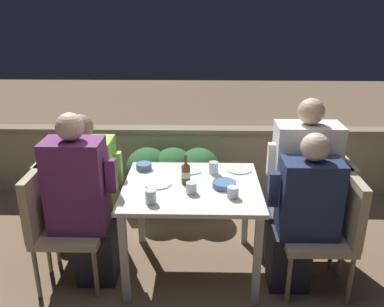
% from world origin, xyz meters
% --- Properties ---
extents(ground_plane, '(16.00, 16.00, 0.00)m').
position_xyz_m(ground_plane, '(0.00, 0.00, 0.00)').
color(ground_plane, '#7A6047').
extents(parapet_wall, '(9.00, 0.18, 0.73)m').
position_xyz_m(parapet_wall, '(0.00, 1.39, 0.37)').
color(parapet_wall, gray).
rests_on(parapet_wall, ground_plane).
extents(dining_table, '(0.99, 0.87, 0.73)m').
position_xyz_m(dining_table, '(0.00, 0.00, 0.63)').
color(dining_table, silver).
rests_on(dining_table, ground_plane).
extents(planter_hedge, '(0.91, 0.47, 0.65)m').
position_xyz_m(planter_hedge, '(-0.21, 0.96, 0.36)').
color(planter_hedge, brown).
rests_on(planter_hedge, ground_plane).
extents(chair_left_near, '(0.48, 0.48, 0.89)m').
position_xyz_m(chair_left_near, '(-0.98, -0.13, 0.52)').
color(chair_left_near, tan).
rests_on(chair_left_near, ground_plane).
extents(person_purple_stripe, '(0.49, 0.26, 1.30)m').
position_xyz_m(person_purple_stripe, '(-0.77, -0.13, 0.65)').
color(person_purple_stripe, '#282833').
rests_on(person_purple_stripe, ground_plane).
extents(chair_left_far, '(0.48, 0.48, 0.89)m').
position_xyz_m(chair_left_far, '(-0.99, 0.14, 0.52)').
color(chair_left_far, tan).
rests_on(chair_left_far, ground_plane).
extents(person_green_blouse, '(0.51, 0.26, 1.21)m').
position_xyz_m(person_green_blouse, '(-0.79, 0.14, 0.60)').
color(person_green_blouse, '#282833').
rests_on(person_green_blouse, ground_plane).
extents(chair_right_near, '(0.48, 0.48, 0.89)m').
position_xyz_m(chair_right_near, '(0.98, -0.17, 0.52)').
color(chair_right_near, tan).
rests_on(chair_right_near, ground_plane).
extents(person_navy_jumper, '(0.49, 0.26, 1.18)m').
position_xyz_m(person_navy_jumper, '(0.77, -0.17, 0.59)').
color(person_navy_jumper, '#282833').
rests_on(person_navy_jumper, ground_plane).
extents(chair_right_far, '(0.48, 0.48, 0.89)m').
position_xyz_m(chair_right_far, '(1.02, 0.14, 0.52)').
color(chair_right_far, tan).
rests_on(chair_right_far, ground_plane).
extents(person_white_polo, '(0.52, 0.26, 1.34)m').
position_xyz_m(person_white_polo, '(0.82, 0.14, 0.67)').
color(person_white_polo, '#282833').
rests_on(person_white_polo, ground_plane).
extents(beer_bottle, '(0.06, 0.06, 0.22)m').
position_xyz_m(beer_bottle, '(-0.04, 0.02, 0.81)').
color(beer_bottle, brown).
rests_on(beer_bottle, dining_table).
extents(plate_0, '(0.20, 0.20, 0.01)m').
position_xyz_m(plate_0, '(-0.25, 0.01, 0.73)').
color(plate_0, white).
rests_on(plate_0, dining_table).
extents(plate_1, '(0.20, 0.20, 0.01)m').
position_xyz_m(plate_1, '(0.37, 0.29, 0.73)').
color(plate_1, silver).
rests_on(plate_1, dining_table).
extents(bowl_0, '(0.17, 0.17, 0.04)m').
position_xyz_m(bowl_0, '(0.23, -0.03, 0.75)').
color(bowl_0, '#4C709E').
rests_on(bowl_0, dining_table).
extents(bowl_1, '(0.12, 0.12, 0.05)m').
position_xyz_m(bowl_1, '(-0.39, 0.29, 0.75)').
color(bowl_1, '#4C709E').
rests_on(bowl_1, dining_table).
extents(glass_cup_0, '(0.07, 0.07, 0.09)m').
position_xyz_m(glass_cup_0, '(0.16, 0.22, 0.77)').
color(glass_cup_0, silver).
rests_on(glass_cup_0, dining_table).
extents(glass_cup_1, '(0.08, 0.08, 0.08)m').
position_xyz_m(glass_cup_1, '(0.28, -0.19, 0.76)').
color(glass_cup_1, silver).
rests_on(glass_cup_1, dining_table).
extents(glass_cup_2, '(0.08, 0.08, 0.08)m').
position_xyz_m(glass_cup_2, '(0.00, -0.13, 0.76)').
color(glass_cup_2, silver).
rests_on(glass_cup_2, dining_table).
extents(glass_cup_3, '(0.07, 0.07, 0.09)m').
position_xyz_m(glass_cup_3, '(-0.26, -0.29, 0.77)').
color(glass_cup_3, silver).
rests_on(glass_cup_3, dining_table).
extents(fork_0, '(0.16, 0.10, 0.01)m').
position_xyz_m(fork_0, '(-0.01, 0.18, 0.73)').
color(fork_0, silver).
rests_on(fork_0, dining_table).
extents(potted_plant, '(0.30, 0.30, 0.71)m').
position_xyz_m(potted_plant, '(-1.19, 0.65, 0.44)').
color(potted_plant, brown).
rests_on(potted_plant, ground_plane).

